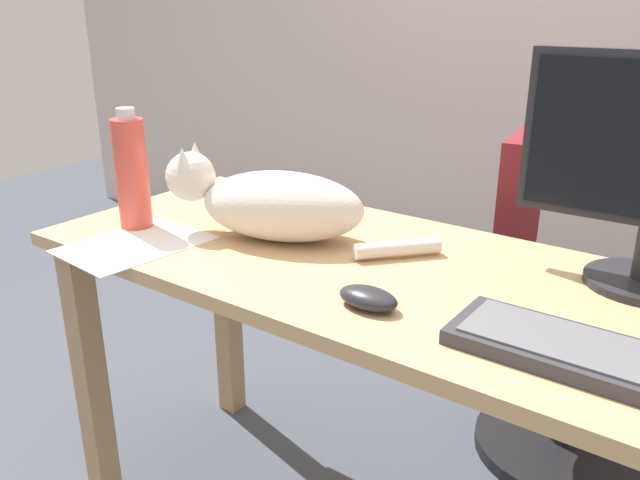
{
  "coord_description": "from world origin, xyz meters",
  "views": [
    {
      "loc": [
        0.58,
        -1.03,
        1.24
      ],
      "look_at": [
        -0.1,
        -0.09,
        0.81
      ],
      "focal_mm": 36.27,
      "sensor_mm": 36.0,
      "label": 1
    }
  ],
  "objects_px": {
    "office_chair": "(558,325)",
    "cat": "(272,203)",
    "keyboard": "(604,360)",
    "water_bottle": "(132,173)",
    "computer_mouse": "(368,298)"
  },
  "relations": [
    {
      "from": "water_bottle",
      "to": "cat",
      "type": "bearing_deg",
      "value": 22.69
    },
    {
      "from": "computer_mouse",
      "to": "water_bottle",
      "type": "distance_m",
      "value": 0.66
    },
    {
      "from": "computer_mouse",
      "to": "keyboard",
      "type": "bearing_deg",
      "value": 5.06
    },
    {
      "from": "keyboard",
      "to": "office_chair",
      "type": "bearing_deg",
      "value": 108.16
    },
    {
      "from": "cat",
      "to": "keyboard",
      "type": "bearing_deg",
      "value": -10.58
    },
    {
      "from": "office_chair",
      "to": "water_bottle",
      "type": "bearing_deg",
      "value": -134.98
    },
    {
      "from": "keyboard",
      "to": "cat",
      "type": "distance_m",
      "value": 0.74
    },
    {
      "from": "office_chair",
      "to": "keyboard",
      "type": "bearing_deg",
      "value": -71.84
    },
    {
      "from": "office_chair",
      "to": "water_bottle",
      "type": "height_order",
      "value": "water_bottle"
    },
    {
      "from": "office_chair",
      "to": "cat",
      "type": "height_order",
      "value": "cat"
    },
    {
      "from": "office_chair",
      "to": "water_bottle",
      "type": "relative_size",
      "value": 3.39
    },
    {
      "from": "cat",
      "to": "computer_mouse",
      "type": "distance_m",
      "value": 0.4
    },
    {
      "from": "keyboard",
      "to": "cat",
      "type": "relative_size",
      "value": 0.75
    },
    {
      "from": "office_chair",
      "to": "keyboard",
      "type": "relative_size",
      "value": 2.1
    },
    {
      "from": "keyboard",
      "to": "cat",
      "type": "height_order",
      "value": "cat"
    }
  ]
}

